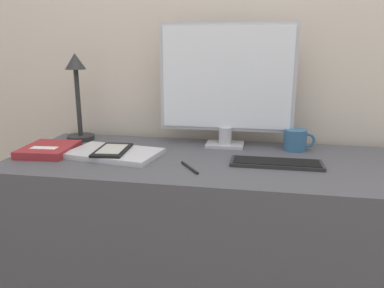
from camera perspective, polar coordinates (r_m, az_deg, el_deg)
The scene contains 10 objects.
wall_back at distance 1.65m, azimuth 7.01°, elevation 16.35°, with size 3.60×0.05×2.40m.
desk at distance 1.51m, azimuth 5.13°, elevation -16.12°, with size 1.60×0.58×0.75m.
monitor at distance 1.51m, azimuth 5.26°, elevation 9.31°, with size 0.54×0.11×0.49m.
keyboard at distance 1.33m, azimuth 12.70°, elevation -2.83°, with size 0.31×0.11×0.01m.
laptop at distance 1.43m, azimuth -11.75°, elevation -1.40°, with size 0.36×0.25×0.02m.
ereader at distance 1.42m, azimuth -12.06°, elevation -0.89°, with size 0.13×0.20×0.01m.
desk_lamp at distance 1.68m, azimuth -17.08°, elevation 7.79°, with size 0.12×0.12×0.37m.
notebook at distance 1.53m, azimuth -20.97°, elevation -0.79°, with size 0.19×0.22×0.03m.
coffee_mug at distance 1.52m, azimuth 15.51°, elevation 0.61°, with size 0.12×0.09×0.08m.
pen at distance 1.25m, azimuth -0.37°, elevation -3.59°, with size 0.08×0.11×0.01m.
Camera 1 is at (0.11, -1.07, 1.14)m, focal length 35.00 mm.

